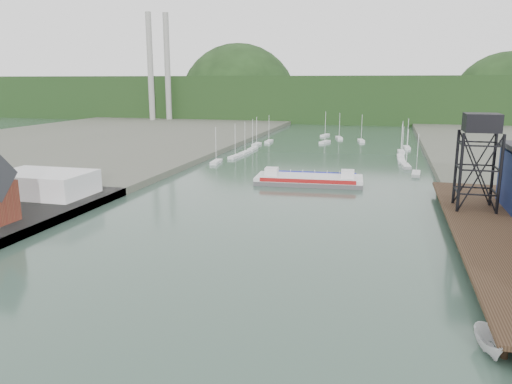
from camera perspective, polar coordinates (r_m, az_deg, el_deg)
The scene contains 9 objects.
ground at distance 43.84m, azimuth -16.40°, elevation -20.19°, with size 600.00×600.00×0.00m, color #304B40.
east_pier at distance 80.78m, azimuth 26.30°, elevation -4.16°, with size 14.00×70.00×2.45m.
white_shed at distance 105.27m, azimuth -23.10°, elevation 0.90°, with size 18.00×12.00×4.50m, color silver.
lift_tower at distance 90.59m, azimuth 24.35°, elevation 6.60°, with size 6.50×6.50×16.00m.
marina_sailboats at distance 172.26m, azimuth 8.05°, elevation 4.81°, with size 57.71×92.65×0.90m.
smokestacks at distance 292.31m, azimuth -11.03°, elevation 13.69°, with size 11.20×8.20×60.00m.
distant_hills at distance 333.54m, azimuth 10.88°, elevation 10.16°, with size 500.00×120.00×80.00m.
chain_ferry at distance 116.15m, azimuth 6.07°, elevation 1.44°, with size 25.02×11.48×3.51m.
motorboat at distance 49.84m, azimuth 25.15°, elevation -15.34°, with size 1.98×5.27×2.04m, color silver.
Camera 1 is at (20.28, -31.05, 23.38)m, focal length 35.00 mm.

